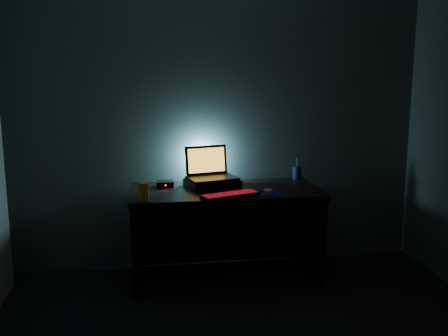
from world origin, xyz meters
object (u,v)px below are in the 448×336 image
(keyboard, at_px, (230,195))
(router, at_px, (165,184))
(pen_cup, at_px, (297,173))
(juice_glass, at_px, (143,191))
(laptop, at_px, (210,171))
(mouse, at_px, (268,192))

(keyboard, xyz_separation_m, router, (-0.46, 0.42, 0.01))
(pen_cup, xyz_separation_m, juice_glass, (-1.32, -0.56, 0.01))
(laptop, bearing_deg, router, 164.18)
(keyboard, height_order, router, router)
(pen_cup, height_order, juice_glass, juice_glass)
(mouse, height_order, juice_glass, juice_glass)
(laptop, height_order, mouse, laptop)
(mouse, distance_m, pen_cup, 0.64)
(laptop, relative_size, juice_glass, 3.41)
(pen_cup, relative_size, router, 0.80)
(mouse, bearing_deg, pen_cup, 67.54)
(laptop, bearing_deg, pen_cup, -3.98)
(laptop, relative_size, mouse, 4.65)
(pen_cup, bearing_deg, router, -173.14)
(keyboard, height_order, mouse, mouse)
(juice_glass, relative_size, router, 0.94)
(keyboard, distance_m, juice_glass, 0.64)
(laptop, relative_size, pen_cup, 4.02)
(mouse, distance_m, juice_glass, 0.94)
(laptop, height_order, keyboard, laptop)
(mouse, relative_size, juice_glass, 0.73)
(keyboard, distance_m, router, 0.63)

